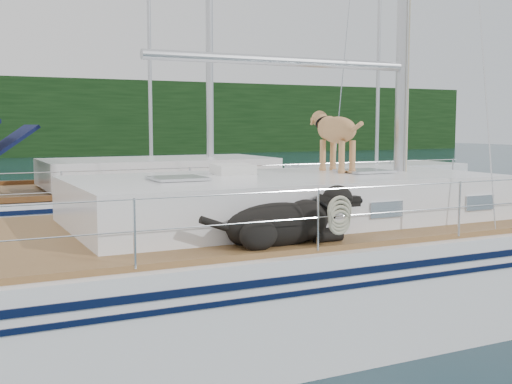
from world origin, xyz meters
TOP-DOWN VIEW (x-y plane):
  - ground at (0.00, 0.00)m, footprint 120.00×120.00m
  - main_sailboat at (0.10, -0.00)m, footprint 12.00×3.80m
  - neighbor_sailboat at (0.08, 6.25)m, footprint 11.00×3.50m
  - bg_boat_center at (4.00, 16.00)m, footprint 7.20×3.00m
  - bg_boat_east at (12.00, 13.00)m, footprint 6.40×3.00m

SIDE VIEW (x-z plane):
  - ground at x=0.00m, z-range 0.00..0.00m
  - bg_boat_center at x=4.00m, z-range -5.37..6.28m
  - bg_boat_east at x=12.00m, z-range -5.37..6.28m
  - neighbor_sailboat at x=0.08m, z-range -6.02..7.28m
  - main_sailboat at x=0.10m, z-range -6.33..7.68m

